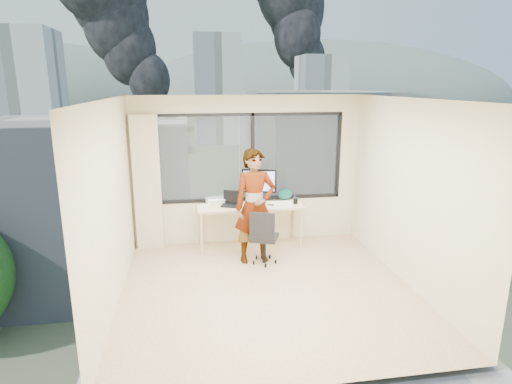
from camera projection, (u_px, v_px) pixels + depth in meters
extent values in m
cube|color=#CEB786|center=(267.00, 289.00, 5.93)|extent=(4.00, 4.00, 0.01)
cube|color=white|center=(269.00, 99.00, 5.28)|extent=(4.00, 4.00, 0.01)
cube|color=beige|center=(311.00, 260.00, 3.69)|extent=(4.00, 0.01, 2.60)
cube|color=beige|center=(111.00, 206.00, 5.29)|extent=(0.01, 4.00, 2.60)
cube|color=beige|center=(409.00, 193.00, 5.91)|extent=(0.01, 4.00, 2.60)
cube|color=beige|center=(147.00, 183.00, 7.17)|extent=(0.45, 0.14, 2.30)
cube|color=#D2B98D|center=(250.00, 226.00, 7.42)|extent=(1.80, 0.60, 0.75)
imported|color=#2D2D33|center=(255.00, 206.00, 6.68)|extent=(0.72, 0.52, 1.82)
cube|color=white|center=(216.00, 200.00, 7.47)|extent=(0.41, 0.37, 0.08)
cube|color=black|center=(271.00, 205.00, 7.33)|extent=(0.12, 0.08, 0.01)
cylinder|color=black|center=(295.00, 201.00, 7.41)|extent=(0.09, 0.09, 0.10)
ellipsoid|color=#0E5447|center=(285.00, 194.00, 7.64)|extent=(0.29, 0.20, 0.20)
cube|color=#515B3D|center=(191.00, 143.00, 124.16)|extent=(400.00, 400.00, 0.04)
cube|color=beige|center=(92.00, 206.00, 34.96)|extent=(16.00, 12.00, 14.00)
cube|color=beige|center=(311.00, 168.00, 45.61)|extent=(14.00, 13.00, 16.00)
cube|color=silver|center=(26.00, 97.00, 91.36)|extent=(14.00, 14.00, 28.00)
cube|color=silver|center=(217.00, 90.00, 121.68)|extent=(13.00, 13.00, 30.00)
cube|color=silver|center=(320.00, 95.00, 147.03)|extent=(15.00, 15.00, 26.00)
cube|color=silver|center=(6.00, 101.00, 140.84)|extent=(16.00, 14.00, 22.00)
ellipsoid|color=slate|center=(14.00, 108.00, 296.86)|extent=(288.00, 216.00, 90.00)
ellipsoid|color=slate|center=(317.00, 106.00, 330.90)|extent=(300.00, 220.00, 96.00)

